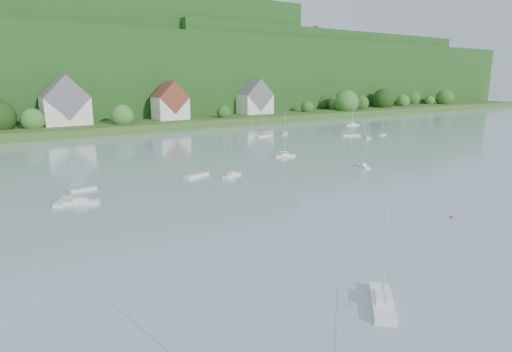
# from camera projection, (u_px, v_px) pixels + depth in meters

# --- Properties ---
(far_shore_strip) EXTENTS (600.00, 60.00, 3.00)m
(far_shore_strip) POSITION_uv_depth(u_px,v_px,m) (47.00, 127.00, 167.05)
(far_shore_strip) COLOR #2A4B1C
(far_shore_strip) RESTS_ON ground
(forested_ridge) EXTENTS (620.00, 181.22, 69.89)m
(forested_ridge) POSITION_uv_depth(u_px,v_px,m) (19.00, 71.00, 217.65)
(forested_ridge) COLOR #174315
(forested_ridge) RESTS_ON ground
(village_building_2) EXTENTS (16.00, 11.44, 18.00)m
(village_building_2) POSITION_uv_depth(u_px,v_px,m) (65.00, 105.00, 158.21)
(village_building_2) COLOR silver
(village_building_2) RESTS_ON far_shore_strip
(village_building_3) EXTENTS (13.00, 10.40, 15.50)m
(village_building_3) POSITION_uv_depth(u_px,v_px,m) (170.00, 104.00, 178.86)
(village_building_3) COLOR silver
(village_building_3) RESTS_ON far_shore_strip
(village_building_4) EXTENTS (15.00, 10.40, 16.50)m
(village_building_4) POSITION_uv_depth(u_px,v_px,m) (255.00, 100.00, 206.86)
(village_building_4) COLOR silver
(village_building_4) RESTS_ON far_shore_strip
(near_sailboat_3) EXTENTS (6.02, 6.03, 8.99)m
(near_sailboat_3) POSITION_uv_depth(u_px,v_px,m) (382.00, 302.00, 38.93)
(near_sailboat_3) COLOR silver
(near_sailboat_3) RESTS_ON ground
(mooring_buoy_2) EXTENTS (0.44, 0.44, 0.44)m
(mooring_buoy_2) POSITION_uv_depth(u_px,v_px,m) (451.00, 218.00, 63.56)
(mooring_buoy_2) COLOR red
(mooring_buoy_2) RESTS_ON ground
(far_sailboat_cluster) EXTENTS (208.80, 66.85, 8.71)m
(far_sailboat_cluster) POSITION_uv_depth(u_px,v_px,m) (179.00, 159.00, 107.45)
(far_sailboat_cluster) COLOR silver
(far_sailboat_cluster) RESTS_ON ground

